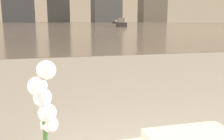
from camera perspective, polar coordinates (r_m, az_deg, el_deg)
harbor_water at (r=61.81m, az=-13.34°, el=10.13°), size 180.00×110.00×0.01m
harbor_boat_2 at (r=39.77m, az=2.13°, el=10.60°), size 1.66×3.70×1.34m
harbor_boat_4 at (r=77.05m, az=0.84°, el=10.89°), size 1.45×2.97×1.06m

